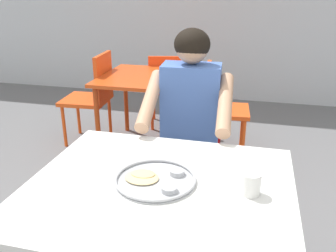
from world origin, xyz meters
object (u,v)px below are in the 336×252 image
chair_red_left (94,93)px  chair_red_far (169,85)px  thali_tray (155,179)px  chair_foreground (192,144)px  chair_red_right (219,104)px  table_foreground (159,201)px  table_background_red (149,85)px  drinking_cup (251,183)px  diner_foreground (189,120)px

chair_red_left → chair_red_far: size_ratio=1.10×
thali_tray → chair_foreground: bearing=90.8°
chair_foreground → chair_red_right: size_ratio=1.01×
thali_tray → chair_red_left: size_ratio=0.37×
chair_red_left → chair_red_right: bearing=0.9°
table_foreground → chair_red_far: chair_red_far is taller
chair_foreground → table_background_red: bearing=122.2°
drinking_cup → chair_foreground: 1.05m
diner_foreground → chair_red_far: bearing=107.5°
table_background_red → chair_red_right: (0.64, 0.03, -0.14)m
drinking_cup → chair_red_right: 1.92m
drinking_cup → chair_red_left: chair_red_left is taller
thali_tray → table_background_red: thali_tray is taller
chair_red_far → chair_red_right: bearing=-42.4°
chair_red_left → table_foreground: bearing=-57.9°
table_foreground → drinking_cup: size_ratio=11.71×
chair_red_right → thali_tray: bearing=-91.7°
table_foreground → table_background_red: bearing=108.1°
diner_foreground → chair_red_left: 1.62m
table_foreground → chair_red_left: size_ratio=1.18×
table_foreground → table_background_red: (-0.60, 1.85, -0.05)m
chair_foreground → chair_red_far: (-0.52, 1.47, -0.03)m
thali_tray → table_foreground: bearing=-41.8°
thali_tray → drinking_cup: size_ratio=3.68×
drinking_cup → table_foreground: bearing=-177.1°
thali_tray → chair_red_far: chair_red_far is taller
chair_red_left → chair_red_far: 0.83m
diner_foreground → chair_red_left: (-1.14, 1.13, -0.24)m
chair_red_far → chair_foreground: bearing=-70.5°
diner_foreground → chair_red_far: 1.79m
diner_foreground → chair_red_right: size_ratio=1.50×
table_foreground → chair_red_far: size_ratio=1.29×
chair_foreground → chair_red_right: (0.07, 0.93, -0.01)m
thali_tray → chair_red_left: (-1.14, 1.84, -0.25)m
chair_red_right → table_background_red: bearing=-177.5°
chair_foreground → chair_red_right: 0.93m
table_foreground → thali_tray: size_ratio=3.18×
drinking_cup → chair_red_left: 2.41m
table_background_red → diner_foreground: bearing=-62.5°
diner_foreground → chair_red_right: bearing=87.1°
table_foreground → chair_red_left: chair_red_left is taller
drinking_cup → table_background_red: (-0.95, 1.84, -0.17)m
table_foreground → chair_foreground: bearing=92.1°
thali_tray → chair_red_right: 1.88m
table_foreground → chair_red_right: 1.89m
table_foreground → diner_foreground: (-0.02, 0.74, 0.08)m
thali_tray → chair_red_left: 2.19m
drinking_cup → diner_foreground: size_ratio=0.07×
table_background_red → thali_tray: bearing=-72.4°
table_background_red → chair_red_far: (0.05, 0.57, -0.15)m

